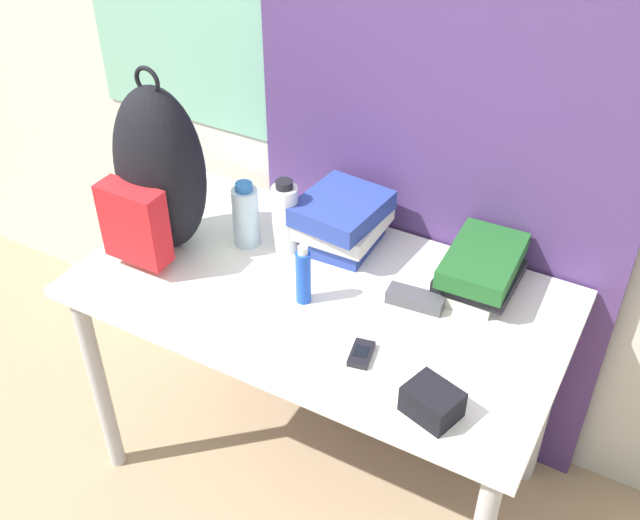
% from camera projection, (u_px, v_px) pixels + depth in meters
% --- Properties ---
extents(wall_back, '(6.00, 0.06, 2.50)m').
position_uv_depth(wall_back, '(398.00, 56.00, 2.01)').
color(wall_back, beige).
rests_on(wall_back, ground_plane).
extents(curtain_blue, '(1.11, 0.04, 2.50)m').
position_uv_depth(curtain_blue, '(449.00, 76.00, 1.91)').
color(curtain_blue, '#4C336B').
rests_on(curtain_blue, ground_plane).
extents(desk, '(1.30, 0.72, 0.76)m').
position_uv_depth(desk, '(320.00, 316.00, 2.06)').
color(desk, silver).
rests_on(desk, ground_plane).
extents(backpack, '(0.26, 0.27, 0.54)m').
position_uv_depth(backpack, '(158.00, 176.00, 2.02)').
color(backpack, black).
rests_on(backpack, desk).
extents(book_stack_left, '(0.23, 0.27, 0.16)m').
position_uv_depth(book_stack_left, '(343.00, 220.00, 2.11)').
color(book_stack_left, navy).
rests_on(book_stack_left, desk).
extents(book_stack_center, '(0.20, 0.28, 0.12)m').
position_uv_depth(book_stack_center, '(479.00, 270.00, 1.97)').
color(book_stack_center, silver).
rests_on(book_stack_center, desk).
extents(water_bottle, '(0.08, 0.08, 0.20)m').
position_uv_depth(water_bottle, '(246.00, 216.00, 2.12)').
color(water_bottle, silver).
rests_on(water_bottle, desk).
extents(sports_bottle, '(0.07, 0.07, 0.22)m').
position_uv_depth(sports_bottle, '(285.00, 217.00, 2.09)').
color(sports_bottle, white).
rests_on(sports_bottle, desk).
extents(sunscreen_bottle, '(0.04, 0.04, 0.17)m').
position_uv_depth(sunscreen_bottle, '(303.00, 276.00, 1.92)').
color(sunscreen_bottle, blue).
rests_on(sunscreen_bottle, desk).
extents(cell_phone, '(0.07, 0.10, 0.02)m').
position_uv_depth(cell_phone, '(361.00, 354.00, 1.80)').
color(cell_phone, black).
rests_on(cell_phone, desk).
extents(sunglasses_case, '(0.15, 0.07, 0.04)m').
position_uv_depth(sunglasses_case, '(415.00, 299.00, 1.95)').
color(sunglasses_case, '#47474C').
rests_on(sunglasses_case, desk).
extents(camera_pouch, '(0.14, 0.12, 0.07)m').
position_uv_depth(camera_pouch, '(432.00, 402.00, 1.64)').
color(camera_pouch, black).
rests_on(camera_pouch, desk).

